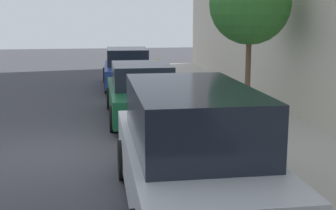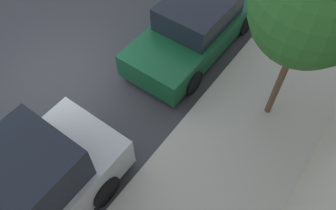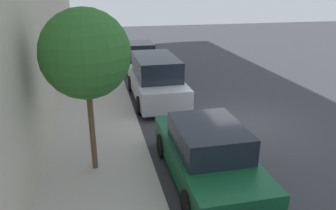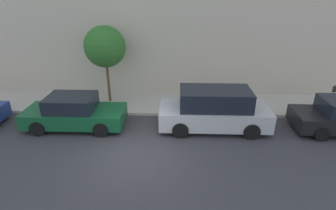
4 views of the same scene
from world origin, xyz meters
TOP-DOWN VIEW (x-y plane):
  - ground_plane at (0.00, 0.00)m, footprint 60.00×60.00m
  - sidewalk at (4.94, 0.00)m, footprint 2.88×32.00m
  - parked_sedan_nearest at (2.28, -9.03)m, footprint 1.92×4.54m
  - parked_minivan_second at (2.37, -3.23)m, footprint 2.02×4.91m
  - parked_sedan_third at (2.27, 3.15)m, footprint 1.92×4.50m
  - parking_meter_near at (3.95, -9.27)m, footprint 0.11×0.15m
  - street_tree at (5.03, 2.21)m, footprint 2.14×2.14m

SIDE VIEW (x-z plane):
  - ground_plane at x=0.00m, z-range 0.00..0.00m
  - sidewalk at x=4.94m, z-range 0.00..0.15m
  - parked_sedan_third at x=2.27m, z-range -0.05..1.49m
  - parked_sedan_nearest at x=2.28m, z-range -0.04..1.50m
  - parked_minivan_second at x=2.37m, z-range -0.03..1.87m
  - parking_meter_near at x=3.95m, z-range 0.31..1.76m
  - street_tree at x=5.03m, z-range 1.12..5.22m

